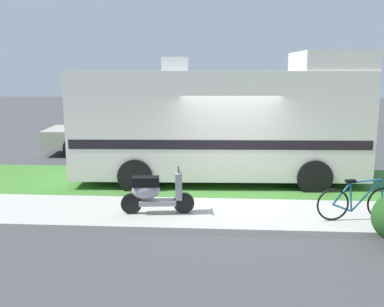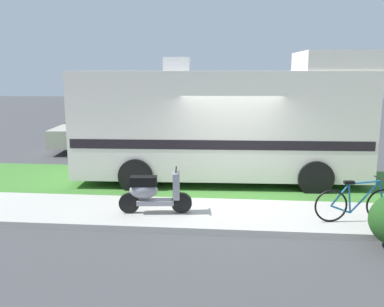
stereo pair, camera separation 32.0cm
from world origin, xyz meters
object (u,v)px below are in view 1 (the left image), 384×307
Objects in this scene: pickup_truck_near at (143,127)px; motorhome_rv at (222,122)px; scooter at (155,192)px; bicycle at (358,202)px.

motorhome_rv is at bearing -54.57° from pickup_truck_near.
motorhome_rv reaches higher than scooter.
motorhome_rv is 4.45m from bicycle.
scooter is 4.17m from bicycle.
scooter is 0.91× the size of bicycle.
scooter is at bearing 178.25° from bicycle.
bicycle is 9.39m from pickup_truck_near.
scooter is at bearing -78.02° from pickup_truck_near.
pickup_truck_near is (-1.55, 7.30, 0.41)m from scooter.
pickup_truck_near is (-2.96, 4.16, -0.72)m from motorhome_rv.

